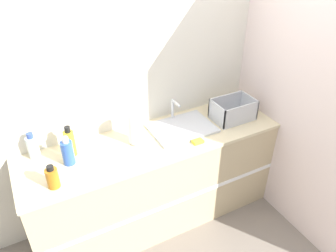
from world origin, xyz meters
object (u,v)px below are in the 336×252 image
Objects in this scene: paper_towel_roll at (135,129)px; dish_rack at (233,112)px; bottle_clear at (33,147)px; bottle_yellow at (70,143)px; sink at (182,127)px; bottle_blue at (68,152)px; bottle_amber at (52,178)px.

paper_towel_roll is 0.94m from dish_rack.
bottle_yellow reaches higher than bottle_clear.
sink is 0.95m from bottle_yellow.
paper_towel_roll reaches higher than bottle_yellow.
dish_rack is 1.58× the size of bottle_blue.
paper_towel_roll is 0.79m from bottle_clear.
bottle_blue is at bearing -42.74° from bottle_clear.
bottle_blue is at bearing 52.48° from bottle_amber.
paper_towel_roll is at bearing -9.90° from bottle_yellow.
dish_rack is at bearing -2.06° from bottle_blue.
bottle_clear is at bearing 171.48° from dish_rack.
paper_towel_roll is at bearing -13.97° from bottle_clear.
dish_rack is at bearing -8.52° from bottle_clear.
dish_rack is 2.08× the size of bottle_amber.
bottle_blue reaches higher than bottle_amber.
paper_towel_roll reaches higher than sink.
bottle_blue is 0.26m from bottle_amber.
bottle_yellow is at bearing 174.90° from sink.
bottle_blue is 1.32× the size of bottle_amber.
bottle_yellow reaches higher than bottle_blue.
bottle_yellow is at bearing -21.45° from bottle_clear.
bottle_amber is at bearing -169.21° from sink.
bottle_clear reaches higher than sink.
bottle_blue is 0.92× the size of bottle_yellow.
bottle_clear is 0.93× the size of bottle_blue.
dish_rack is 1.45m from bottle_yellow.
sink is 2.12× the size of bottle_yellow.
bottle_yellow is (0.20, 0.30, 0.03)m from bottle_amber.
bottle_blue is at bearing -179.14° from sink.
bottle_clear is at bearing 166.03° from paper_towel_roll.
sink is 1.46× the size of dish_rack.
bottle_clear is 1.22× the size of bottle_amber.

